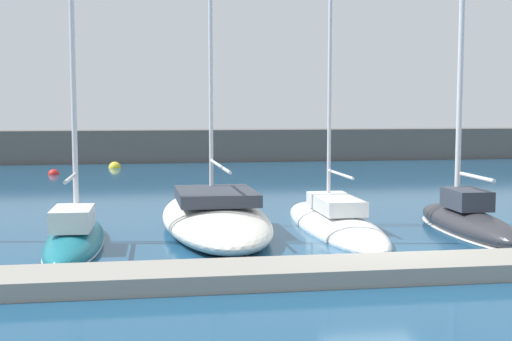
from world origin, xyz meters
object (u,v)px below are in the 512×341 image
Objects in this scene: sailboat_teal_second at (75,234)px; mooring_buoy_red at (54,175)px; mooring_buoy_yellow at (115,168)px; sailboat_charcoal_fifth at (467,218)px; sailboat_white_fourth at (334,222)px; sailboat_ivory_third at (215,215)px.

sailboat_teal_second is 21.56× the size of mooring_buoy_red.
sailboat_teal_second is 17.37× the size of mooring_buoy_yellow.
sailboat_teal_second reaches higher than sailboat_charcoal_fifth.
sailboat_charcoal_fifth is at bearing -64.44° from mooring_buoy_yellow.
sailboat_teal_second is 21.17m from mooring_buoy_red.
sailboat_white_fourth is 1.44× the size of sailboat_charcoal_fifth.
sailboat_ivory_third reaches higher than mooring_buoy_red.
sailboat_white_fourth is at bearing -59.92° from mooring_buoy_red.
sailboat_teal_second is at bearing 94.00° from sailboat_charcoal_fifth.
mooring_buoy_yellow is (-0.06, 24.80, -0.37)m from sailboat_teal_second.
sailboat_teal_second reaches higher than mooring_buoy_yellow.
mooring_buoy_yellow is (3.20, 3.89, 0.00)m from mooring_buoy_red.
sailboat_white_fourth is 24.23× the size of mooring_buoy_red.
sailboat_charcoal_fifth is at bearing -102.81° from sailboat_ivory_third.
sailboat_teal_second is at bearing -89.86° from mooring_buoy_yellow.
sailboat_ivory_third is 1.77× the size of sailboat_charcoal_fifth.
sailboat_charcoal_fifth is 25.26m from mooring_buoy_red.
sailboat_white_fourth reaches higher than sailboat_charcoal_fifth.
sailboat_ivory_third is at bearing -62.74° from sailboat_teal_second.
mooring_buoy_red is at bearing 29.58° from sailboat_white_fourth.
sailboat_teal_second is at bearing 102.73° from sailboat_white_fourth.
sailboat_white_fourth is 19.51× the size of mooring_buoy_yellow.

